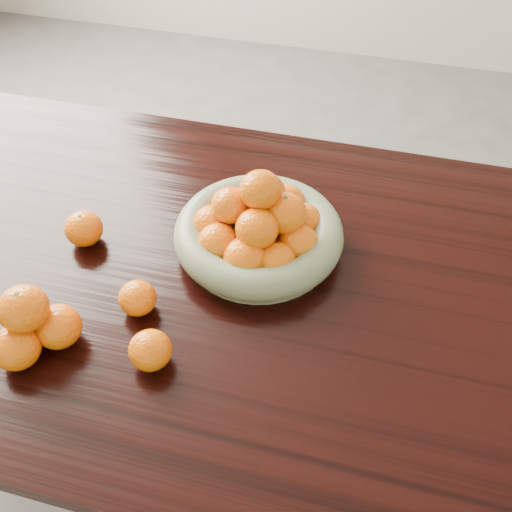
% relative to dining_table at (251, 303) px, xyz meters
% --- Properties ---
extents(ground, '(5.00, 5.00, 0.00)m').
position_rel_dining_table_xyz_m(ground, '(0.00, 0.00, -0.66)').
color(ground, slate).
rests_on(ground, ground).
extents(dining_table, '(2.00, 1.00, 0.75)m').
position_rel_dining_table_xyz_m(dining_table, '(0.00, 0.00, 0.00)').
color(dining_table, black).
rests_on(dining_table, ground).
extents(fruit_bowl, '(0.35, 0.35, 0.19)m').
position_rel_dining_table_xyz_m(fruit_bowl, '(-0.01, 0.08, 0.14)').
color(fruit_bowl, gray).
rests_on(fruit_bowl, dining_table).
extents(orange_pyramid, '(0.16, 0.15, 0.14)m').
position_rel_dining_table_xyz_m(orange_pyramid, '(-0.33, -0.25, 0.14)').
color(orange_pyramid, orange).
rests_on(orange_pyramid, dining_table).
extents(loose_orange_0, '(0.08, 0.08, 0.07)m').
position_rel_dining_table_xyz_m(loose_orange_0, '(-0.36, 0.01, 0.13)').
color(loose_orange_0, orange).
rests_on(loose_orange_0, dining_table).
extents(loose_orange_1, '(0.08, 0.08, 0.07)m').
position_rel_dining_table_xyz_m(loose_orange_1, '(-0.11, -0.24, 0.12)').
color(loose_orange_1, orange).
rests_on(loose_orange_1, dining_table).
extents(loose_orange_2, '(0.07, 0.07, 0.07)m').
position_rel_dining_table_xyz_m(loose_orange_2, '(-0.18, -0.14, 0.12)').
color(loose_orange_2, orange).
rests_on(loose_orange_2, dining_table).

